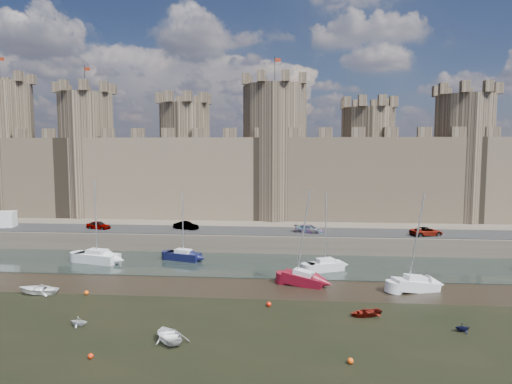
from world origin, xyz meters
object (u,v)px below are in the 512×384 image
car_2 (309,229)px  sailboat_2 (325,265)px  car_1 (186,226)px  car_3 (426,232)px  car_0 (99,225)px  sailboat_0 (97,257)px  sailboat_1 (183,255)px  sailboat_5 (415,284)px  sailboat_4 (303,278)px

car_2 → sailboat_2: sailboat_2 is taller
car_1 → sailboat_2: (19.94, -12.50, -2.35)m
car_3 → sailboat_2: (-14.57, -10.50, -2.35)m
car_0 → car_1: car_0 is taller
sailboat_0 → car_3: bearing=26.2°
sailboat_1 → sailboat_2: sailboat_2 is taller
car_3 → sailboat_1: 33.53m
car_0 → sailboat_2: bearing=-94.2°
sailboat_0 → sailboat_2: (28.84, -1.44, -0.05)m
car_0 → sailboat_2: (33.13, -11.66, -2.36)m
car_0 → car_3: 47.72m
sailboat_1 → sailboat_0: bearing=-151.5°
car_1 → car_2: size_ratio=0.91×
car_2 → sailboat_5: 21.01m
car_2 → sailboat_5: sailboat_5 is taller
sailboat_1 → sailboat_5: (26.92, -10.42, -0.01)m
car_1 → sailboat_5: (28.70, -19.30, -2.39)m
car_0 → car_3: bearing=-76.2°
car_0 → car_1: (13.20, 0.85, -0.01)m
car_1 → sailboat_4: bearing=-118.3°
sailboat_4 → sailboat_5: size_ratio=1.02×
car_0 → sailboat_2: sailboat_2 is taller
car_3 → sailboat_2: size_ratio=0.48×
car_0 → sailboat_5: 45.84m
sailboat_1 → sailboat_2: (18.16, -3.62, 0.03)m
sailboat_2 → sailboat_5: size_ratio=0.92×
car_0 → sailboat_4: size_ratio=0.36×
sailboat_2 → car_2: bearing=75.1°
sailboat_0 → sailboat_1: sailboat_0 is taller
car_2 → sailboat_1: bearing=131.5°
car_3 → sailboat_5: size_ratio=0.44×
sailboat_0 → sailboat_4: 27.12m
sailboat_2 → car_0: bearing=137.7°
sailboat_1 → sailboat_5: size_ratio=0.90×
car_0 → sailboat_4: (30.41, -17.52, -2.37)m
car_0 → car_2: size_ratio=0.89×
car_2 → car_0: bearing=105.9°
sailboat_4 → car_3: bearing=61.1°
car_0 → sailboat_4: 35.18m
car_1 → car_3: size_ratio=0.84×
sailboat_0 → sailboat_5: (37.60, -8.24, -0.09)m
car_0 → car_1: bearing=-71.2°
sailboat_0 → sailboat_1: size_ratio=1.17×
car_0 → sailboat_5: sailboat_5 is taller
car_3 → sailboat_2: 18.11m
car_2 → car_3: car_3 is taller
car_0 → sailboat_1: sailboat_1 is taller
sailboat_4 → car_0: bearing=167.8°
sailboat_1 → sailboat_2: size_ratio=0.97×
car_1 → sailboat_1: bearing=-150.1°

